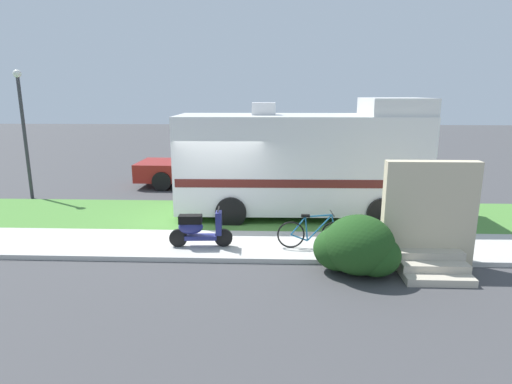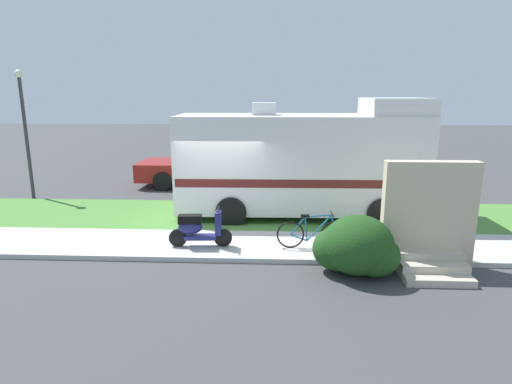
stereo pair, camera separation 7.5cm
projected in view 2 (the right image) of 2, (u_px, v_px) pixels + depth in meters
The scene contains 11 objects.
ground_plane at pixel (218, 232), 11.99m from camera, with size 80.00×80.00×0.00m, color #424244.
sidewalk at pixel (211, 245), 10.81m from camera, with size 24.00×2.00×0.12m.
grass_strip at pixel (224, 216), 13.44m from camera, with size 24.00×3.40×0.08m.
motorhome_rv at pixel (303, 162), 13.11m from camera, with size 7.46×2.62×3.66m.
scooter at pixel (198, 228), 10.46m from camera, with size 1.55×0.50×0.97m.
bicycle at pixel (312, 233), 10.37m from camera, with size 1.74×0.52×0.89m.
pickup_truck_near at pixel (223, 162), 17.63m from camera, with size 5.63×2.33×1.87m.
porch_steps at pixel (429, 227), 9.31m from camera, with size 2.00×1.26×2.40m.
bush_by_porch at pixel (356, 248), 9.08m from camera, with size 1.81×1.36×1.28m.
bottle_green at pixel (365, 237), 10.98m from camera, with size 0.08×0.08×0.22m.
street_lamp_post at pixel (25, 123), 15.19m from camera, with size 0.28×0.28×4.58m.
Camera 2 is at (1.61, -11.34, 3.85)m, focal length 30.03 mm.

